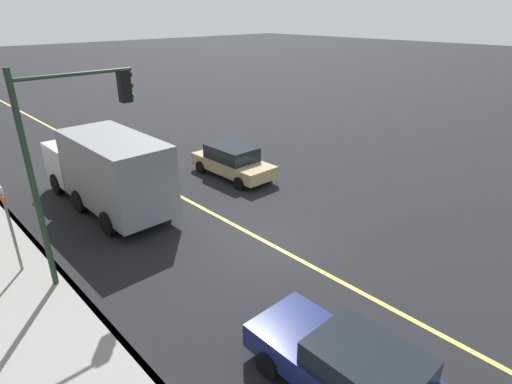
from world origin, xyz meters
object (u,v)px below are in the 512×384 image
at_px(car_navy, 356,372).
at_px(traffic_light_mast, 70,141).
at_px(car_tan, 232,161).
at_px(truck_gray, 108,170).
at_px(street_sign_post, 9,222).

bearing_deg(car_navy, traffic_light_mast, 13.69).
height_order(car_navy, car_tan, car_tan).
bearing_deg(truck_gray, car_tan, -96.81).
xyz_separation_m(car_navy, street_sign_post, (9.52, 3.60, 1.06)).
xyz_separation_m(truck_gray, street_sign_post, (-2.51, 4.14, 0.15)).
relative_size(car_navy, car_tan, 1.08).
bearing_deg(car_navy, truck_gray, -2.56).
relative_size(car_navy, truck_gray, 0.65).
height_order(truck_gray, street_sign_post, truck_gray).
distance_m(car_tan, traffic_light_mast, 9.54).
distance_m(car_navy, traffic_light_mast, 9.02).
bearing_deg(truck_gray, street_sign_post, 121.23).
xyz_separation_m(truck_gray, traffic_light_mast, (-3.93, 2.51, 2.53)).
bearing_deg(street_sign_post, truck_gray, -58.77).
bearing_deg(traffic_light_mast, car_tan, -68.76).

